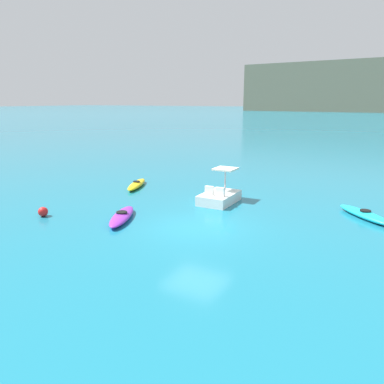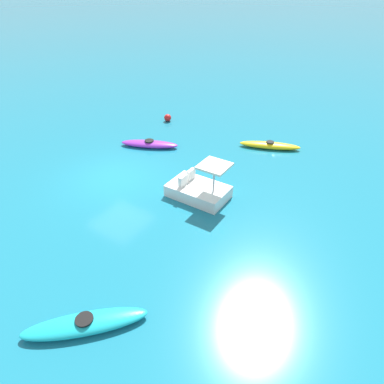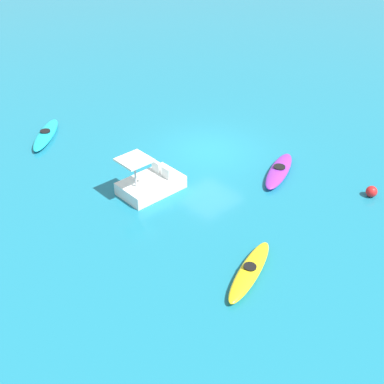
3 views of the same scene
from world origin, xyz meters
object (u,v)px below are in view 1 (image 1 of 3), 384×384
Objects in this scene: kayak_yellow at (137,184)px; buoy_red at (43,212)px; kayak_cyan at (365,215)px; kayak_purple at (122,216)px; pedal_boat_white at (219,196)px.

kayak_yellow is 7.16× the size of buoy_red.
kayak_yellow is 6.71m from buoy_red.
kayak_cyan is (12.57, 0.07, 0.00)m from kayak_yellow.
kayak_cyan is at bearing 30.36° from kayak_purple.
kayak_purple is 5.29m from pedal_boat_white.
kayak_yellow is 12.57m from kayak_cyan.
buoy_red reaches higher than kayak_purple.
pedal_boat_white reaches higher than kayak_yellow.
buoy_red is at bearing -151.90° from kayak_cyan.
pedal_boat_white reaches higher than kayak_cyan.
kayak_purple and kayak_cyan have the same top height.
kayak_cyan is 6.80m from pedal_boat_white.
buoy_red reaches higher than kayak_yellow.
buoy_red is (-12.69, -6.78, 0.06)m from kayak_cyan.
kayak_yellow is at bearing 173.00° from pedal_boat_white.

